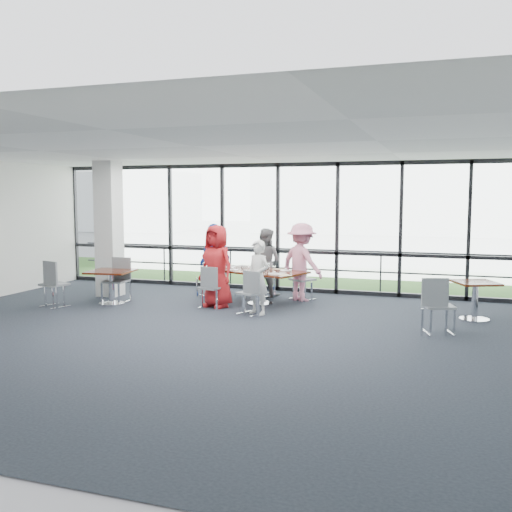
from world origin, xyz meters
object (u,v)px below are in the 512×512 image
(structural_column, at_px, (109,229))
(side_table_right, at_px, (475,289))
(side_table_left, at_px, (111,275))
(chair_spare_lb, at_px, (116,281))
(diner_end, at_px, (215,261))
(chair_spare_r, at_px, (439,306))
(diner_far_right, at_px, (302,262))
(chair_main_nl, at_px, (211,288))
(chair_main_fr, at_px, (302,279))
(chair_main_fl, at_px, (266,276))
(chair_main_nr, at_px, (251,293))
(chair_spare_la, at_px, (54,284))
(main_table, at_px, (260,276))
(diner_near_right, at_px, (258,277))
(chair_main_end, at_px, (212,277))
(diner_far_left, at_px, (265,262))
(diner_near_left, at_px, (217,266))

(structural_column, relative_size, side_table_right, 3.24)
(side_table_left, xyz_separation_m, chair_spare_lb, (0.02, 0.17, -0.15))
(diner_end, bearing_deg, chair_spare_r, 83.37)
(diner_far_right, relative_size, chair_main_nl, 2.01)
(diner_far_right, bearing_deg, chair_main_fr, -56.72)
(chair_main_nl, distance_m, chair_main_fl, 1.92)
(structural_column, distance_m, chair_main_nr, 4.23)
(side_table_left, bearing_deg, chair_main_fl, 35.42)
(diner_end, height_order, chair_spare_la, diner_end)
(chair_spare_lb, bearing_deg, chair_spare_la, 37.86)
(chair_main_fl, bearing_deg, side_table_right, -162.25)
(main_table, height_order, chair_main_nl, chair_main_nl)
(chair_spare_la, bearing_deg, diner_end, 55.65)
(diner_near_right, relative_size, chair_main_nr, 1.69)
(main_table, xyz_separation_m, chair_main_nl, (-0.85, -0.78, -0.19))
(chair_main_fr, distance_m, chair_main_end, 2.17)
(diner_far_left, height_order, chair_spare_la, diner_far_left)
(diner_near_left, height_order, chair_spare_r, diner_near_left)
(structural_column, relative_size, chair_main_nr, 3.61)
(main_table, height_order, chair_spare_lb, chair_spare_lb)
(structural_column, distance_m, main_table, 3.88)
(structural_column, xyz_separation_m, diner_near_left, (2.97, -0.50, -0.71))
(diner_far_left, distance_m, chair_spare_la, 4.78)
(diner_far_right, relative_size, chair_spare_lb, 1.82)
(diner_far_right, height_order, diner_end, diner_far_right)
(chair_main_nr, bearing_deg, diner_far_right, 95.71)
(chair_main_nl, bearing_deg, diner_near_left, 79.68)
(side_table_right, height_order, chair_main_fl, chair_main_fl)
(chair_spare_r, bearing_deg, chair_main_fr, 123.07)
(chair_spare_r, bearing_deg, chair_main_nr, 154.39)
(diner_end, bearing_deg, diner_near_right, 62.14)
(diner_far_left, xyz_separation_m, chair_main_nr, (0.39, -2.19, -0.37))
(diner_far_right, bearing_deg, diner_near_left, 70.46)
(chair_main_nl, bearing_deg, chair_main_fr, 55.38)
(diner_near_left, xyz_separation_m, diner_far_left, (0.57, 1.65, -0.07))
(structural_column, relative_size, chair_spare_lb, 3.27)
(diner_near_left, height_order, diner_end, diner_near_left)
(chair_spare_r, bearing_deg, chair_spare_lb, 155.72)
(diner_far_left, height_order, chair_spare_lb, diner_far_left)
(diner_near_left, relative_size, diner_far_right, 1.00)
(chair_main_end, bearing_deg, diner_near_right, 76.13)
(diner_near_left, relative_size, diner_near_right, 1.18)
(chair_main_fl, bearing_deg, chair_main_end, 53.23)
(chair_main_end, height_order, chair_spare_lb, chair_spare_lb)
(diner_near_left, distance_m, chair_main_fl, 1.79)
(diner_far_left, xyz_separation_m, chair_main_fl, (0.03, -0.01, -0.32))
(side_table_left, height_order, diner_far_right, diner_far_right)
(diner_far_left, height_order, chair_main_end, diner_far_left)
(diner_far_right, xyz_separation_m, chair_spare_lb, (-3.87, -1.58, -0.40))
(structural_column, bearing_deg, chair_spare_lb, -50.02)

